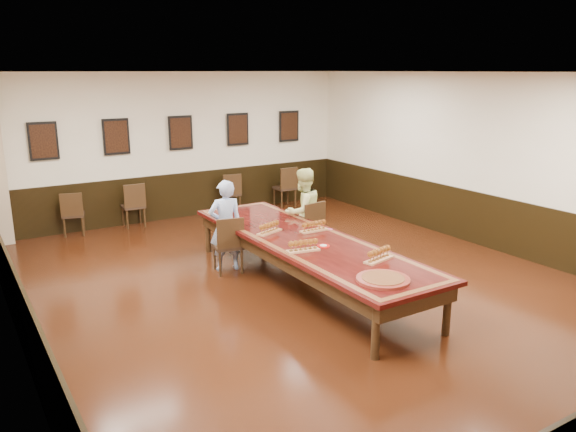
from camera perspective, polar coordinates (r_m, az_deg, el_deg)
floor at (r=8.75m, az=1.75°, el=-7.12°), size 8.00×10.00×0.02m
ceiling at (r=8.13m, az=1.93°, el=14.47°), size 8.00×10.00×0.02m
wall_back at (r=12.71m, az=-10.91°, el=6.99°), size 8.00×0.02×3.20m
wall_left at (r=6.96m, az=-26.78°, el=-0.51°), size 0.02×10.00×3.20m
wall_right at (r=11.00m, az=19.55°, el=5.26°), size 0.02×10.00×3.20m
chair_man at (r=9.22m, az=-6.15°, el=-2.84°), size 0.53×0.56×0.95m
chair_woman at (r=10.00m, az=1.93°, el=-1.23°), size 0.54×0.57×1.00m
spare_chair_a at (r=12.04m, az=-21.00°, el=0.27°), size 0.52×0.55×0.89m
spare_chair_b at (r=12.28m, az=-15.48°, el=1.12°), size 0.46×0.50×0.95m
spare_chair_c at (r=13.17m, az=-5.86°, el=2.40°), size 0.52×0.55×0.92m
spare_chair_d at (r=13.61m, az=-0.33°, el=3.01°), size 0.48×0.52×0.98m
person_man at (r=9.24m, az=-6.36°, el=-0.98°), size 0.61×0.46×1.52m
person_woman at (r=10.01m, az=1.53°, el=0.45°), size 0.86×0.71×1.56m
pink_phone at (r=9.02m, az=4.08°, el=-1.33°), size 0.12×0.15×0.01m
wainscoting at (r=8.57m, az=1.77°, el=-3.95°), size 8.00×10.00×1.00m
conference_table at (r=8.54m, az=1.78°, el=-3.25°), size 1.40×5.00×0.76m
posters at (r=12.60m, az=-10.86°, el=8.31°), size 6.14×0.04×0.74m
flight_a at (r=8.77m, az=-1.91°, el=-1.24°), size 0.49×0.30×0.18m
flight_b at (r=8.87m, az=2.66°, el=-1.08°), size 0.47×0.14×0.17m
flight_c at (r=7.89m, az=1.55°, el=-3.07°), size 0.49×0.22×0.18m
flight_d at (r=7.61m, az=9.22°, el=-3.92°), size 0.51×0.26×0.18m
red_plate_grp at (r=8.14m, az=3.62°, el=-3.07°), size 0.19×0.19×0.02m
carved_platter at (r=6.92m, az=9.63°, el=-6.38°), size 0.73×0.73×0.05m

